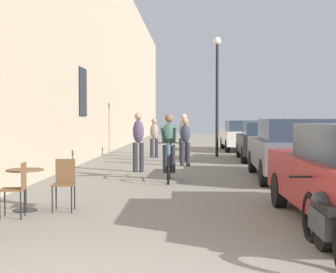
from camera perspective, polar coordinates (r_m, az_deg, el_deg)
The scene contains 14 objects.
building_facade_left at distance 18.47m, azimuth -10.30°, elevation 11.75°, with size 0.54×68.00×9.36m.
cafe_table_mid at distance 8.68m, azimuth -16.60°, elevation -5.07°, with size 0.64×0.64×0.72m.
cafe_chair_mid_toward_street at distance 8.56m, azimuth -12.20°, elevation -5.15°, with size 0.41×0.41×0.89m.
cafe_chair_mid_toward_wall at distance 8.12m, azimuth -17.46°, elevation -5.60°, with size 0.43×0.43×0.89m.
cyclist_on_bicycle at distance 12.29m, azimuth 0.11°, elevation -1.50°, with size 0.52×1.76×1.74m.
pedestrian_near at distance 14.27m, azimuth -3.54°, elevation -0.25°, with size 0.38×0.30×1.76m.
pedestrian_mid at distance 15.98m, azimuth 2.05°, elevation -0.31°, with size 0.36×0.28×1.60m.
pedestrian_far at distance 17.40m, azimuth 1.89°, elevation 0.20°, with size 0.34×0.24×1.76m.
pedestrian_furthest at distance 19.43m, azimuth -1.65°, elevation 0.11°, with size 0.38×0.30×1.59m.
street_lamp at distance 19.80m, azimuth 5.85°, elevation 6.55°, with size 0.32×0.32×4.90m.
parked_car_second at distance 12.93m, azimuth 14.37°, elevation -1.34°, with size 2.00×4.51×1.58m.
parked_car_third at distance 18.43m, azimuth 11.11°, elevation -0.48°, with size 1.83×4.13×1.45m.
parked_car_fourth at distance 23.74m, azimuth 8.68°, elevation 0.17°, with size 1.82×4.20×1.48m.
parked_motorcycle at distance 5.93m, azimuth 18.30°, elevation -9.60°, with size 0.62×2.15×0.92m.
Camera 1 is at (0.65, -3.75, 1.61)m, focal length 51.37 mm.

